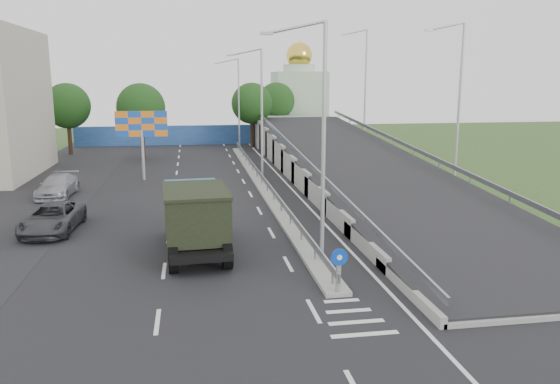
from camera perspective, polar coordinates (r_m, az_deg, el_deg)
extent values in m
plane|color=#2D4C1E|center=(18.81, 7.88, -13.28)|extent=(160.00, 160.00, 0.00)
cube|color=black|center=(37.17, -5.70, -0.68)|extent=(26.00, 90.00, 0.04)
cube|color=black|center=(38.64, -25.32, -1.28)|extent=(8.00, 90.00, 0.05)
cube|color=gray|center=(41.34, -1.91, 0.76)|extent=(1.00, 44.00, 0.20)
cube|color=gray|center=(44.25, 14.11, 4.09)|extent=(0.10, 50.00, 0.32)
cube|color=gray|center=(41.42, 1.92, 3.94)|extent=(0.10, 50.00, 0.32)
cube|color=gray|center=(41.22, -1.92, 1.65)|extent=(0.08, 44.00, 0.32)
cylinder|color=gray|center=(41.26, -1.92, 1.31)|extent=(0.09, 0.09, 0.60)
cylinder|color=black|center=(20.45, 6.11, -8.72)|extent=(0.20, 0.20, 1.20)
cylinder|color=#0C3FBF|center=(20.13, 6.22, -6.79)|extent=(0.64, 0.05, 0.64)
cylinder|color=white|center=(20.10, 6.24, -6.82)|extent=(0.20, 0.03, 0.20)
cylinder|color=#B2B5B7|center=(23.09, 4.57, 4.91)|extent=(0.18, 0.18, 10.00)
cylinder|color=#B2B5B7|center=(22.77, 1.71, 16.82)|extent=(2.57, 0.12, 0.66)
cube|color=#B2B5B7|center=(22.55, -1.42, 16.24)|extent=(0.50, 0.18, 0.12)
cylinder|color=#B2B5B7|center=(42.70, -1.91, 8.01)|extent=(0.18, 0.18, 10.00)
cylinder|color=#B2B5B7|center=(42.53, -3.61, 14.39)|extent=(2.57, 0.12, 0.66)
cube|color=#B2B5B7|center=(42.41, -5.26, 14.03)|extent=(0.50, 0.18, 0.12)
cylinder|color=#B2B5B7|center=(62.56, -4.32, 9.13)|extent=(0.18, 0.18, 10.00)
cylinder|color=#B2B5B7|center=(62.44, -5.51, 13.47)|extent=(2.57, 0.12, 0.66)
cube|color=#B2B5B7|center=(62.36, -6.64, 13.22)|extent=(0.50, 0.18, 0.12)
cube|color=#27418F|center=(68.60, -8.31, 5.91)|extent=(30.00, 0.50, 2.40)
cube|color=#B2CCAD|center=(77.84, 1.98, 9.13)|extent=(7.00, 7.00, 9.00)
cylinder|color=#B2CCAD|center=(77.78, 2.01, 12.81)|extent=(4.40, 4.40, 1.00)
sphere|color=gold|center=(77.83, 2.02, 14.06)|extent=(3.60, 3.60, 3.60)
cone|color=gold|center=(77.94, 2.03, 15.53)|extent=(0.30, 0.30, 1.20)
cylinder|color=#B2B5B7|center=(44.81, -14.12, 3.73)|extent=(0.24, 0.24, 4.00)
cube|color=orange|center=(44.55, -14.28, 6.91)|extent=(4.00, 0.20, 2.00)
cylinder|color=black|center=(56.77, -14.17, 5.32)|extent=(0.44, 0.44, 4.00)
sphere|color=black|center=(56.53, -14.33, 8.55)|extent=(4.80, 4.80, 4.80)
cylinder|color=black|center=(64.93, -2.93, 6.41)|extent=(0.44, 0.44, 4.00)
sphere|color=black|center=(64.72, -2.96, 9.23)|extent=(4.80, 4.80, 4.80)
cylinder|color=black|center=(62.86, -21.12, 5.48)|extent=(0.44, 0.44, 4.00)
sphere|color=black|center=(62.64, -21.33, 8.39)|extent=(4.80, 4.80, 4.80)
cylinder|color=black|center=(72.38, -0.38, 6.96)|extent=(0.44, 0.44, 4.00)
sphere|color=black|center=(72.19, -0.39, 9.49)|extent=(4.80, 4.80, 4.80)
cylinder|color=black|center=(27.94, -11.43, -3.69)|extent=(0.47, 1.26, 1.24)
cylinder|color=black|center=(28.07, -6.84, -3.47)|extent=(0.47, 1.26, 1.24)
cylinder|color=black|center=(26.97, -11.38, -4.24)|extent=(0.47, 1.26, 1.24)
cylinder|color=black|center=(27.10, -6.61, -4.01)|extent=(0.47, 1.26, 1.24)
cylinder|color=black|center=(23.20, -11.11, -6.85)|extent=(0.47, 1.26, 1.24)
cylinder|color=black|center=(23.35, -5.56, -6.56)|extent=(0.47, 1.26, 1.24)
cube|color=black|center=(25.67, -8.80, -4.57)|extent=(2.99, 7.11, 0.34)
cube|color=navy|center=(27.95, -9.25, -0.87)|extent=(2.69, 1.95, 1.91)
cube|color=black|center=(28.69, -9.40, 0.48)|extent=(2.14, 0.19, 0.79)
cube|color=black|center=(29.15, -9.30, -2.74)|extent=(2.59, 0.32, 0.56)
cube|color=black|center=(24.70, -8.77, -2.24)|extent=(2.95, 4.42, 2.02)
cube|color=black|center=(24.47, -8.85, 0.18)|extent=(3.06, 4.54, 0.13)
imported|color=#35363B|center=(31.18, -22.69, -2.54)|extent=(2.76, 5.46, 1.48)
imported|color=#97979F|center=(40.49, -22.20, 0.59)|extent=(2.31, 5.17, 1.47)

